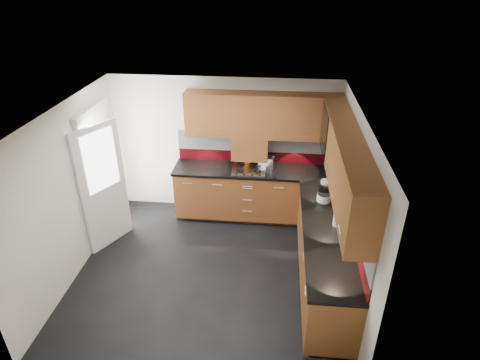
# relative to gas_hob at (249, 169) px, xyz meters

# --- Properties ---
(room) EXTENTS (4.00, 3.80, 2.64)m
(room) POSITION_rel_gas_hob_xyz_m (-0.45, -1.47, 0.54)
(room) COLOR black
(base_cabinets) EXTENTS (2.70, 3.20, 0.95)m
(base_cabinets) POSITION_rel_gas_hob_xyz_m (0.62, -0.75, -0.52)
(base_cabinets) COLOR #5E2C15
(base_cabinets) RESTS_ON room
(countertop) EXTENTS (2.72, 3.22, 0.04)m
(countertop) POSITION_rel_gas_hob_xyz_m (0.60, -0.77, -0.03)
(countertop) COLOR black
(countertop) RESTS_ON base_cabinets
(backsplash) EXTENTS (2.70, 3.20, 0.54)m
(backsplash) POSITION_rel_gas_hob_xyz_m (0.83, -0.54, 0.26)
(backsplash) COLOR maroon
(backsplash) RESTS_ON countertop
(upper_cabinets) EXTENTS (2.50, 3.20, 0.72)m
(upper_cabinets) POSITION_rel_gas_hob_xyz_m (0.78, -0.69, 0.88)
(upper_cabinets) COLOR #5E2C15
(upper_cabinets) RESTS_ON room
(extractor_hood) EXTENTS (0.60, 0.33, 0.40)m
(extractor_hood) POSITION_rel_gas_hob_xyz_m (0.00, 0.17, 0.33)
(extractor_hood) COLOR #5E2C15
(extractor_hood) RESTS_ON room
(glass_cabinet) EXTENTS (0.32, 0.80, 0.66)m
(glass_cabinet) POSITION_rel_gas_hob_xyz_m (1.26, -0.40, 0.91)
(glass_cabinet) COLOR black
(glass_cabinet) RESTS_ON room
(back_door) EXTENTS (0.42, 1.19, 2.04)m
(back_door) POSITION_rel_gas_hob_xyz_m (-2.23, -0.72, 0.08)
(back_door) COLOR white
(back_door) RESTS_ON room
(gas_hob) EXTENTS (0.55, 0.49, 0.04)m
(gas_hob) POSITION_rel_gas_hob_xyz_m (0.00, 0.00, 0.00)
(gas_hob) COLOR silver
(gas_hob) RESTS_ON countertop
(utensil_pot) EXTENTS (0.12, 0.12, 0.43)m
(utensil_pot) POSITION_rel_gas_hob_xyz_m (-0.05, 0.22, 0.08)
(utensil_pot) COLOR #C76A12
(utensil_pot) RESTS_ON countertop
(toaster) EXTENTS (0.28, 0.20, 0.18)m
(toaster) POSITION_rel_gas_hob_xyz_m (0.28, 0.16, 0.07)
(toaster) COLOR silver
(toaster) RESTS_ON countertop
(food_processor) EXTENTS (0.20, 0.20, 0.34)m
(food_processor) POSITION_rel_gas_hob_xyz_m (1.15, -0.87, 0.14)
(food_processor) COLOR white
(food_processor) RESTS_ON countertop
(paper_towel) EXTENTS (0.14, 0.14, 0.24)m
(paper_towel) POSITION_rel_gas_hob_xyz_m (1.28, -1.49, 0.11)
(paper_towel) COLOR white
(paper_towel) RESTS_ON countertop
(orange_cloth) EXTENTS (0.16, 0.14, 0.02)m
(orange_cloth) POSITION_rel_gas_hob_xyz_m (1.21, -0.39, -0.01)
(orange_cloth) COLOR #DB5618
(orange_cloth) RESTS_ON countertop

